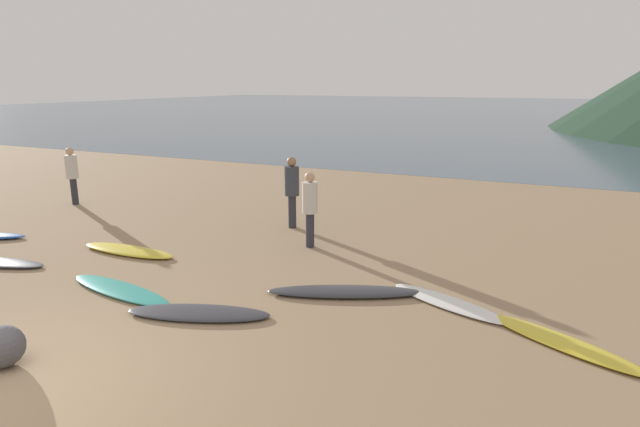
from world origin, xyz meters
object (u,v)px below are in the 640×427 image
object	(u,v)px
surfboard_4	(199,313)
beach_rock_near	(2,346)
surfboard_7	(562,342)
person_1	(310,203)
person_0	(72,171)
surfboard_3	(120,290)
surfboard_6	(449,303)
person_2	(292,186)
surfboard_2	(128,250)
surfboard_5	(345,291)

from	to	relation	value
surfboard_4	beach_rock_near	size ratio (longest dim) A/B	4.15
surfboard_7	person_1	size ratio (longest dim) A/B	1.37
surfboard_7	person_0	xyz separation A→B (m)	(-12.47, 3.16, 0.90)
surfboard_3	person_0	size ratio (longest dim) A/B	1.45
surfboard_6	beach_rock_near	size ratio (longest dim) A/B	3.99
surfboard_6	person_2	bearing A→B (deg)	168.06
surfboard_3	surfboard_4	size ratio (longest dim) A/B	1.08
surfboard_3	surfboard_7	xyz separation A→B (m)	(6.61, 1.06, 0.00)
surfboard_3	person_2	size ratio (longest dim) A/B	1.38
beach_rock_near	person_2	bearing A→B (deg)	87.34
surfboard_2	surfboard_6	bearing A→B (deg)	0.52
surfboard_7	person_1	xyz separation A→B (m)	(-4.80, 2.39, 0.89)
surfboard_4	surfboard_6	distance (m)	3.79
surfboard_7	person_2	distance (m)	6.89
surfboard_4	person_2	world-z (taller)	person_2
surfboard_7	beach_rock_near	size ratio (longest dim) A/B	4.18
surfboard_4	person_2	bearing A→B (deg)	82.03
surfboard_7	surfboard_5	bearing A→B (deg)	-159.55
person_2	beach_rock_near	bearing A→B (deg)	-12.79
surfboard_3	person_1	distance (m)	4.00
surfboard_2	person_0	xyz separation A→B (m)	(-4.51, 2.64, 0.89)
surfboard_3	person_1	xyz separation A→B (m)	(1.81, 3.45, 0.89)
person_1	surfboard_6	bearing A→B (deg)	140.96
surfboard_2	person_0	world-z (taller)	person_0
surfboard_5	person_1	xyz separation A→B (m)	(-1.59, 2.02, 0.88)
surfboard_7	surfboard_4	bearing A→B (deg)	-138.64
person_1	person_0	bearing A→B (deg)	-16.33
surfboard_6	person_1	distance (m)	3.75
surfboard_2	beach_rock_near	distance (m)	4.30
person_1	beach_rock_near	xyz separation A→B (m)	(-1.34, -5.75, -0.67)
beach_rock_near	surfboard_5	bearing A→B (deg)	51.86
surfboard_4	surfboard_7	world-z (taller)	surfboard_4
surfboard_3	person_2	bearing A→B (deg)	89.18
surfboard_5	surfboard_6	distance (m)	1.64
surfboard_2	surfboard_4	size ratio (longest dim) A/B	1.04
surfboard_4	person_0	distance (m)	8.83
surfboard_5	person_2	bearing A→B (deg)	105.94
surfboard_7	person_2	xyz separation A→B (m)	(-5.82, 3.55, 0.95)
surfboard_7	person_1	bearing A→B (deg)	-179.50
person_0	surfboard_4	bearing A→B (deg)	116.25
surfboard_5	beach_rock_near	world-z (taller)	beach_rock_near
surfboard_2	beach_rock_near	size ratio (longest dim) A/B	4.29
person_1	surfboard_4	bearing A→B (deg)	78.24
surfboard_2	person_1	world-z (taller)	person_1
person_0	beach_rock_near	size ratio (longest dim) A/B	3.09
surfboard_4	surfboard_7	distance (m)	5.03
surfboard_5	beach_rock_near	distance (m)	4.75
surfboard_4	surfboard_6	xyz separation A→B (m)	(3.27, 1.91, -0.01)
surfboard_3	person_0	distance (m)	7.28
surfboard_5	surfboard_7	distance (m)	3.23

